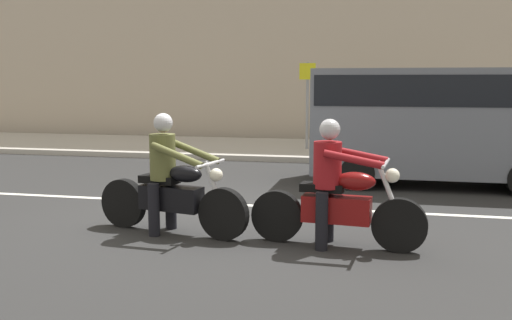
{
  "coord_description": "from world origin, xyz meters",
  "views": [
    {
      "loc": [
        2.43,
        -7.81,
        2.01
      ],
      "look_at": [
        0.76,
        -0.14,
        0.9
      ],
      "focal_mm": 39.51,
      "sensor_mm": 36.0,
      "label": 1
    }
  ],
  "objects_px": {
    "motorcycle_with_rider_olive": "(170,185)",
    "parked_van_slate_gray": "(437,118)",
    "street_sign_post": "(307,96)",
    "pedestrian_bystander": "(377,113)",
    "motorcycle_with_rider_crimson": "(336,195)"
  },
  "relations": [
    {
      "from": "motorcycle_with_rider_crimson",
      "to": "street_sign_post",
      "type": "distance_m",
      "value": 8.84
    },
    {
      "from": "motorcycle_with_rider_olive",
      "to": "parked_van_slate_gray",
      "type": "xyz_separation_m",
      "value": [
        3.74,
        4.4,
        0.65
      ]
    },
    {
      "from": "parked_van_slate_gray",
      "to": "pedestrian_bystander",
      "type": "xyz_separation_m",
      "value": [
        -1.12,
        4.5,
        -0.17
      ]
    },
    {
      "from": "motorcycle_with_rider_olive",
      "to": "parked_van_slate_gray",
      "type": "height_order",
      "value": "parked_van_slate_gray"
    },
    {
      "from": "pedestrian_bystander",
      "to": "street_sign_post",
      "type": "bearing_deg",
      "value": -168.57
    },
    {
      "from": "street_sign_post",
      "to": "pedestrian_bystander",
      "type": "relative_size",
      "value": 1.4
    },
    {
      "from": "parked_van_slate_gray",
      "to": "pedestrian_bystander",
      "type": "distance_m",
      "value": 4.65
    },
    {
      "from": "motorcycle_with_rider_crimson",
      "to": "parked_van_slate_gray",
      "type": "bearing_deg",
      "value": 70.95
    },
    {
      "from": "motorcycle_with_rider_olive",
      "to": "street_sign_post",
      "type": "xyz_separation_m",
      "value": [
        0.74,
        8.53,
        0.94
      ]
    },
    {
      "from": "motorcycle_with_rider_olive",
      "to": "pedestrian_bystander",
      "type": "height_order",
      "value": "pedestrian_bystander"
    },
    {
      "from": "motorcycle_with_rider_olive",
      "to": "motorcycle_with_rider_crimson",
      "type": "xyz_separation_m",
      "value": [
        2.17,
        -0.14,
        -0.0
      ]
    },
    {
      "from": "street_sign_post",
      "to": "motorcycle_with_rider_olive",
      "type": "bearing_deg",
      "value": -94.93
    },
    {
      "from": "motorcycle_with_rider_crimson",
      "to": "parked_van_slate_gray",
      "type": "height_order",
      "value": "parked_van_slate_gray"
    },
    {
      "from": "parked_van_slate_gray",
      "to": "street_sign_post",
      "type": "relative_size",
      "value": 1.96
    },
    {
      "from": "motorcycle_with_rider_olive",
      "to": "street_sign_post",
      "type": "height_order",
      "value": "street_sign_post"
    }
  ]
}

